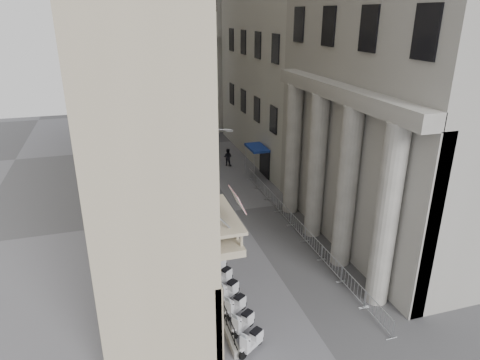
% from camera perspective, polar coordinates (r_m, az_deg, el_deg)
% --- Properties ---
extents(far_building, '(22.00, 10.00, 30.00)m').
position_cam_1_polar(far_building, '(59.22, -9.11, 21.36)').
color(far_building, beige).
rests_on(far_building, ground).
extents(iron_fence, '(0.30, 28.00, 1.40)m').
position_cam_1_polar(iron_fence, '(32.48, -7.40, -5.89)').
color(iron_fence, black).
rests_on(iron_fence, ground).
extents(blue_awning, '(1.60, 3.00, 3.00)m').
position_cam_1_polar(blue_awning, '(41.48, 2.22, 0.49)').
color(blue_awning, navy).
rests_on(blue_awning, ground).
extents(flag, '(1.00, 1.40, 8.20)m').
position_cam_1_polar(flag, '(21.98, -0.32, -20.90)').
color(flag, '#9E0C11').
rests_on(flag, ground).
extents(scooter_0, '(1.48, 1.24, 1.50)m').
position_cam_1_polar(scooter_0, '(21.61, 1.58, -21.82)').
color(scooter_0, silver).
rests_on(scooter_0, ground).
extents(scooter_1, '(1.48, 1.24, 1.50)m').
position_cam_1_polar(scooter_1, '(22.55, 0.44, -19.59)').
color(scooter_1, silver).
rests_on(scooter_1, ground).
extents(scooter_2, '(1.48, 1.24, 1.50)m').
position_cam_1_polar(scooter_2, '(23.54, -0.57, -17.53)').
color(scooter_2, silver).
rests_on(scooter_2, ground).
extents(scooter_3, '(1.48, 1.24, 1.50)m').
position_cam_1_polar(scooter_3, '(24.56, -1.49, -15.64)').
color(scooter_3, silver).
rests_on(scooter_3, ground).
extents(scooter_4, '(1.48, 1.24, 1.50)m').
position_cam_1_polar(scooter_4, '(25.62, -2.31, -13.89)').
color(scooter_4, silver).
rests_on(scooter_4, ground).
extents(scooter_5, '(1.48, 1.24, 1.50)m').
position_cam_1_polar(scooter_5, '(26.69, -3.06, -12.29)').
color(scooter_5, silver).
rests_on(scooter_5, ground).
extents(scooter_6, '(1.48, 1.24, 1.50)m').
position_cam_1_polar(scooter_6, '(27.80, -3.74, -10.80)').
color(scooter_6, silver).
rests_on(scooter_6, ground).
extents(scooter_7, '(1.48, 1.24, 1.50)m').
position_cam_1_polar(scooter_7, '(28.92, -4.37, -9.43)').
color(scooter_7, silver).
rests_on(scooter_7, ground).
extents(scooter_8, '(1.48, 1.24, 1.50)m').
position_cam_1_polar(scooter_8, '(30.06, -4.94, -8.17)').
color(scooter_8, silver).
rests_on(scooter_8, ground).
extents(scooter_9, '(1.48, 1.24, 1.50)m').
position_cam_1_polar(scooter_9, '(31.22, -5.47, -6.99)').
color(scooter_9, silver).
rests_on(scooter_9, ground).
extents(scooter_10, '(1.48, 1.24, 1.50)m').
position_cam_1_polar(scooter_10, '(32.39, -5.95, -5.90)').
color(scooter_10, silver).
rests_on(scooter_10, ground).
extents(scooter_11, '(1.48, 1.24, 1.50)m').
position_cam_1_polar(scooter_11, '(33.57, -6.40, -4.89)').
color(scooter_11, silver).
rests_on(scooter_11, ground).
extents(scooter_12, '(1.48, 1.24, 1.50)m').
position_cam_1_polar(scooter_12, '(34.77, -6.82, -3.94)').
color(scooter_12, silver).
rests_on(scooter_12, ground).
extents(scooter_13, '(1.48, 1.24, 1.50)m').
position_cam_1_polar(scooter_13, '(35.97, -7.21, -3.06)').
color(scooter_13, silver).
rests_on(scooter_13, ground).
extents(scooter_14, '(1.48, 1.24, 1.50)m').
position_cam_1_polar(scooter_14, '(37.19, -7.58, -2.23)').
color(scooter_14, silver).
rests_on(scooter_14, ground).
extents(barrier_0, '(0.60, 2.40, 1.10)m').
position_cam_1_polar(barrier_0, '(24.10, 17.84, -17.68)').
color(barrier_0, '#B0B4B9').
rests_on(barrier_0, ground).
extents(barrier_1, '(0.60, 2.40, 1.10)m').
position_cam_1_polar(barrier_1, '(25.72, 14.68, -14.52)').
color(barrier_1, '#B0B4B9').
rests_on(barrier_1, ground).
extents(barrier_2, '(0.60, 2.40, 1.10)m').
position_cam_1_polar(barrier_2, '(27.48, 11.99, -11.70)').
color(barrier_2, '#B0B4B9').
rests_on(barrier_2, ground).
extents(barrier_3, '(0.60, 2.40, 1.10)m').
position_cam_1_polar(barrier_3, '(29.34, 9.67, -9.22)').
color(barrier_3, '#B0B4B9').
rests_on(barrier_3, ground).
extents(barrier_4, '(0.60, 2.40, 1.10)m').
position_cam_1_polar(barrier_4, '(31.29, 7.66, -7.03)').
color(barrier_4, '#B0B4B9').
rests_on(barrier_4, ground).
extents(barrier_5, '(0.60, 2.40, 1.10)m').
position_cam_1_polar(barrier_5, '(33.31, 5.91, -5.09)').
color(barrier_5, '#B0B4B9').
rests_on(barrier_5, ground).
extents(barrier_6, '(0.60, 2.40, 1.10)m').
position_cam_1_polar(barrier_6, '(35.39, 4.37, -3.37)').
color(barrier_6, '#B0B4B9').
rests_on(barrier_6, ground).
extents(barrier_7, '(0.60, 2.40, 1.10)m').
position_cam_1_polar(barrier_7, '(37.53, 3.01, -1.84)').
color(barrier_7, '#B0B4B9').
rests_on(barrier_7, ground).
extents(barrier_8, '(0.60, 2.40, 1.10)m').
position_cam_1_polar(barrier_8, '(39.71, 1.80, -0.48)').
color(barrier_8, '#B0B4B9').
rests_on(barrier_8, ground).
extents(security_tent, '(3.86, 3.86, 3.14)m').
position_cam_1_polar(security_tent, '(42.98, -6.59, 4.81)').
color(security_tent, silver).
rests_on(security_tent, ground).
extents(street_lamp, '(2.22, 1.09, 7.25)m').
position_cam_1_polar(street_lamp, '(31.11, -4.66, 1.57)').
color(street_lamp, gray).
rests_on(street_lamp, ground).
extents(info_kiosk, '(0.54, 0.84, 1.72)m').
position_cam_1_polar(info_kiosk, '(36.64, -8.63, -1.19)').
color(info_kiosk, black).
rests_on(info_kiosk, ground).
extents(pedestrian_a, '(0.71, 0.55, 1.71)m').
position_cam_1_polar(pedestrian_a, '(35.75, -3.30, -1.58)').
color(pedestrian_a, black).
rests_on(pedestrian_a, ground).
extents(pedestrian_b, '(1.12, 1.05, 1.82)m').
position_cam_1_polar(pedestrian_b, '(44.16, -1.65, 3.07)').
color(pedestrian_b, black).
rests_on(pedestrian_b, ground).
extents(pedestrian_c, '(1.13, 0.90, 2.03)m').
position_cam_1_polar(pedestrian_c, '(48.92, -6.59, 4.90)').
color(pedestrian_c, black).
rests_on(pedestrian_c, ground).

